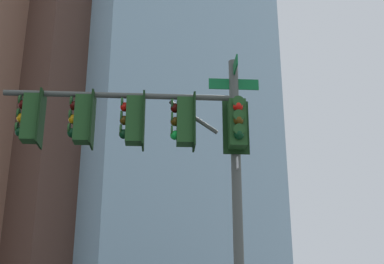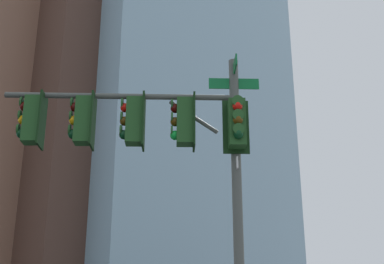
# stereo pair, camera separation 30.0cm
# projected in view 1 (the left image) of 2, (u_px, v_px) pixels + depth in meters

# --- Properties ---
(signal_pole_assembly) EXTENTS (3.91, 3.92, 7.09)m
(signal_pole_assembly) POSITION_uv_depth(u_px,v_px,m) (160.00, 145.00, 10.80)
(signal_pole_assembly) COLOR #4C514C
(signal_pole_assembly) RESTS_ON ground_plane
(building_brick_nearside) EXTENTS (27.45, 19.58, 59.81)m
(building_brick_nearside) POSITION_uv_depth(u_px,v_px,m) (70.00, 43.00, 56.62)
(building_brick_nearside) COLOR #845B47
(building_brick_nearside) RESTS_ON ground_plane
(building_brick_midblock) EXTENTS (18.74, 16.12, 30.02)m
(building_brick_midblock) POSITION_uv_depth(u_px,v_px,m) (85.00, 165.00, 47.28)
(building_brick_midblock) COLOR #4C3328
(building_brick_midblock) RESTS_ON ground_plane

